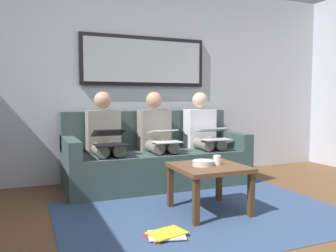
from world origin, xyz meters
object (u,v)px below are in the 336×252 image
at_px(bowl, 203,163).
at_px(couch, 155,159).
at_px(person_left, 203,133).
at_px(person_middle, 157,135).
at_px(person_right, 105,138).
at_px(cup, 217,160).
at_px(laptop_silver, 213,134).
at_px(laptop_black, 110,138).
at_px(laptop_white, 165,136).
at_px(coffee_table, 209,172).
at_px(framed_mirror, 145,61).
at_px(magazine_stack, 166,234).

bearing_deg(bowl, couch, -89.21).
relative_size(person_left, person_middle, 1.00).
bearing_deg(person_middle, person_right, 0.00).
height_order(cup, laptop_silver, laptop_silver).
distance_m(laptop_silver, laptop_black, 1.28).
height_order(laptop_silver, laptop_white, laptop_silver).
bearing_deg(coffee_table, person_right, -57.94).
bearing_deg(laptop_white, couch, -90.00).
xyz_separation_m(framed_mirror, cup, (-0.16, 1.62, -1.07)).
distance_m(couch, framed_mirror, 1.30).
xyz_separation_m(couch, magazine_stack, (0.51, 1.61, -0.29)).
bearing_deg(laptop_silver, cup, 62.22).
bearing_deg(magazine_stack, couch, -107.68).
relative_size(framed_mirror, laptop_black, 4.44).
distance_m(bowl, person_middle, 1.15).
xyz_separation_m(coffee_table, laptop_white, (0.08, -0.90, 0.25)).
distance_m(person_right, laptop_black, 0.23).
distance_m(cup, magazine_stack, 0.90).
bearing_deg(laptop_silver, person_middle, -21.04).
height_order(laptop_silver, person_right, person_right).
height_order(couch, person_middle, person_middle).
xyz_separation_m(cup, person_right, (0.80, -1.16, 0.12)).
height_order(coffee_table, laptop_black, laptop_black).
bearing_deg(cup, laptop_black, -49.35).
bearing_deg(person_middle, coffee_table, 93.96).
relative_size(couch, bowl, 11.34).
bearing_deg(laptop_silver, bowl, 55.26).
xyz_separation_m(bowl, person_middle, (0.02, -1.14, 0.14)).
xyz_separation_m(cup, magazine_stack, (0.67, 0.38, -0.46)).
xyz_separation_m(person_left, laptop_white, (0.64, 0.25, 0.02)).
bearing_deg(bowl, person_left, -118.57).
xyz_separation_m(person_left, laptop_silver, (-0.00, 0.25, 0.02)).
relative_size(coffee_table, person_left, 0.55).
xyz_separation_m(coffee_table, cup, (-0.08, 0.01, 0.11)).
bearing_deg(coffee_table, cup, 171.26).
height_order(person_right, laptop_black, person_right).
distance_m(couch, magazine_stack, 1.72).
xyz_separation_m(person_left, laptop_black, (1.28, 0.23, 0.02)).
distance_m(framed_mirror, laptop_silver, 1.33).
height_order(coffee_table, person_middle, person_middle).
relative_size(person_right, magazine_stack, 3.46).
bearing_deg(framed_mirror, person_middle, 90.00).
bearing_deg(laptop_black, cup, 130.65).
xyz_separation_m(person_right, magazine_stack, (-0.13, 1.54, -0.59)).
bearing_deg(magazine_stack, person_right, -85.34).
relative_size(person_right, laptop_black, 2.98).
height_order(couch, bowl, couch).
xyz_separation_m(person_middle, magazine_stack, (0.51, 1.54, -0.59)).
distance_m(coffee_table, person_right, 1.38).
height_order(person_middle, laptop_black, person_middle).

